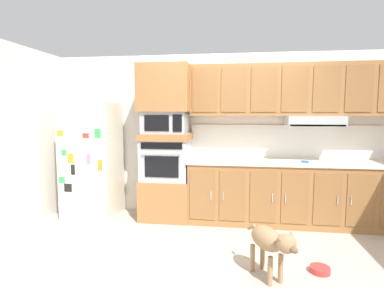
# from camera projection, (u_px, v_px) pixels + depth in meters

# --- Properties ---
(ground_plane) EXTENTS (9.60, 9.60, 0.00)m
(ground_plane) POSITION_uv_depth(u_px,v_px,m) (226.00, 241.00, 3.89)
(ground_plane) COLOR #B2A899
(back_kitchen_wall) EXTENTS (6.20, 0.12, 2.50)m
(back_kitchen_wall) POSITION_uv_depth(u_px,v_px,m) (229.00, 135.00, 4.85)
(back_kitchen_wall) COLOR silver
(back_kitchen_wall) RESTS_ON ground
(side_panel_left) EXTENTS (0.12, 7.10, 2.50)m
(side_panel_left) POSITION_uv_depth(u_px,v_px,m) (18.00, 139.00, 4.14)
(side_panel_left) COLOR silver
(side_panel_left) RESTS_ON ground
(refrigerator) EXTENTS (0.76, 0.73, 1.76)m
(refrigerator) POSITION_uv_depth(u_px,v_px,m) (92.00, 160.00, 4.75)
(refrigerator) COLOR silver
(refrigerator) RESTS_ON ground
(oven_base_cabinet) EXTENTS (0.74, 0.62, 0.60)m
(oven_base_cabinet) POSITION_uv_depth(u_px,v_px,m) (166.00, 198.00, 4.73)
(oven_base_cabinet) COLOR #996638
(oven_base_cabinet) RESTS_ON ground
(built_in_oven) EXTENTS (0.70, 0.62, 0.60)m
(built_in_oven) POSITION_uv_depth(u_px,v_px,m) (166.00, 160.00, 4.66)
(built_in_oven) COLOR #A8AAAF
(built_in_oven) RESTS_ON oven_base_cabinet
(appliance_mid_shelf) EXTENTS (0.74, 0.62, 0.10)m
(appliance_mid_shelf) POSITION_uv_depth(u_px,v_px,m) (166.00, 136.00, 4.63)
(appliance_mid_shelf) COLOR #996638
(appliance_mid_shelf) RESTS_ON built_in_oven
(microwave) EXTENTS (0.64, 0.54, 0.32)m
(microwave) POSITION_uv_depth(u_px,v_px,m) (166.00, 122.00, 4.60)
(microwave) COLOR #A8AAAF
(microwave) RESTS_ON appliance_mid_shelf
(appliance_upper_cabinet) EXTENTS (0.74, 0.62, 0.68)m
(appliance_upper_cabinet) POSITION_uv_depth(u_px,v_px,m) (165.00, 89.00, 4.56)
(appliance_upper_cabinet) COLOR #996638
(appliance_upper_cabinet) RESTS_ON microwave
(lower_cabinet_run) EXTENTS (2.93, 0.63, 0.88)m
(lower_cabinet_run) POSITION_uv_depth(u_px,v_px,m) (291.00, 194.00, 4.46)
(lower_cabinet_run) COLOR #996638
(lower_cabinet_run) RESTS_ON ground
(countertop_slab) EXTENTS (2.97, 0.64, 0.04)m
(countertop_slab) POSITION_uv_depth(u_px,v_px,m) (292.00, 162.00, 4.41)
(countertop_slab) COLOR silver
(countertop_slab) RESTS_ON lower_cabinet_run
(backsplash_panel) EXTENTS (2.97, 0.02, 0.50)m
(backsplash_panel) POSITION_uv_depth(u_px,v_px,m) (289.00, 142.00, 4.67)
(backsplash_panel) COLOR white
(backsplash_panel) RESTS_ON countertop_slab
(upper_cabinet_with_hood) EXTENTS (2.93, 0.48, 0.88)m
(upper_cabinet_with_hood) POSITION_uv_depth(u_px,v_px,m) (294.00, 92.00, 4.43)
(upper_cabinet_with_hood) COLOR #996638
(upper_cabinet_with_hood) RESTS_ON backsplash_panel
(screwdriver) EXTENTS (0.16, 0.17, 0.03)m
(screwdriver) POSITION_uv_depth(u_px,v_px,m) (305.00, 161.00, 4.27)
(screwdriver) COLOR blue
(screwdriver) RESTS_ON countertop_slab
(dog) EXTENTS (0.45, 0.66, 0.56)m
(dog) POSITION_uv_depth(u_px,v_px,m) (271.00, 242.00, 2.95)
(dog) COLOR #997551
(dog) RESTS_ON ground
(dog_food_bowl) EXTENTS (0.20, 0.20, 0.06)m
(dog_food_bowl) POSITION_uv_depth(u_px,v_px,m) (320.00, 269.00, 3.12)
(dog_food_bowl) COLOR red
(dog_food_bowl) RESTS_ON ground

